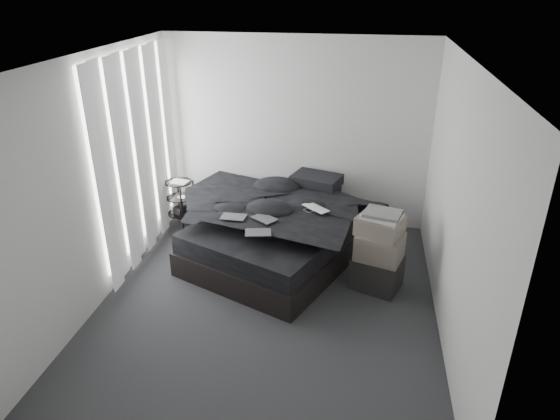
% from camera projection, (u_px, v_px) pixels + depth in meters
% --- Properties ---
extents(floor, '(3.60, 4.20, 0.01)m').
position_uv_depth(floor, '(268.00, 302.00, 5.49)').
color(floor, '#313133').
rests_on(floor, ground).
extents(ceiling, '(3.60, 4.20, 0.01)m').
position_uv_depth(ceiling, '(265.00, 58.00, 4.38)').
color(ceiling, white).
rests_on(ceiling, ground).
extents(wall_back, '(3.60, 0.01, 2.60)m').
position_uv_depth(wall_back, '(296.00, 134.00, 6.81)').
color(wall_back, silver).
rests_on(wall_back, ground).
extents(wall_front, '(3.60, 0.01, 2.60)m').
position_uv_depth(wall_front, '(200.00, 327.00, 3.06)').
color(wall_front, silver).
rests_on(wall_front, ground).
extents(wall_left, '(0.01, 4.20, 2.60)m').
position_uv_depth(wall_left, '(98.00, 182.00, 5.21)').
color(wall_left, silver).
rests_on(wall_left, ground).
extents(wall_right, '(0.01, 4.20, 2.60)m').
position_uv_depth(wall_right, '(455.00, 207.00, 4.66)').
color(wall_right, silver).
rests_on(wall_right, ground).
extents(window_left, '(0.02, 2.00, 2.30)m').
position_uv_depth(window_left, '(136.00, 151.00, 5.99)').
color(window_left, white).
rests_on(window_left, wall_left).
extents(curtain_left, '(0.06, 2.12, 2.48)m').
position_uv_depth(curtain_left, '(140.00, 156.00, 6.01)').
color(curtain_left, white).
rests_on(curtain_left, wall_left).
extents(bed, '(2.43, 2.71, 0.30)m').
position_uv_depth(bed, '(281.00, 245.00, 6.34)').
color(bed, black).
rests_on(bed, floor).
extents(mattress, '(2.34, 2.63, 0.24)m').
position_uv_depth(mattress, '(281.00, 226.00, 6.22)').
color(mattress, black).
rests_on(mattress, bed).
extents(duvet, '(2.26, 2.40, 0.26)m').
position_uv_depth(duvet, '(279.00, 210.00, 6.07)').
color(duvet, black).
rests_on(duvet, mattress).
extents(pillow_lower, '(0.80, 0.68, 0.15)m').
position_uv_depth(pillow_lower, '(312.00, 189.00, 6.82)').
color(pillow_lower, black).
rests_on(pillow_lower, mattress).
extents(pillow_upper, '(0.73, 0.60, 0.14)m').
position_uv_depth(pillow_upper, '(316.00, 180.00, 6.70)').
color(pillow_upper, black).
rests_on(pillow_upper, pillow_lower).
extents(laptop, '(0.42, 0.41, 0.03)m').
position_uv_depth(laptop, '(313.00, 204.00, 5.89)').
color(laptop, silver).
rests_on(laptop, duvet).
extents(comic_a, '(0.29, 0.19, 0.01)m').
position_uv_depth(comic_a, '(233.00, 211.00, 5.74)').
color(comic_a, black).
rests_on(comic_a, duvet).
extents(comic_b, '(0.34, 0.31, 0.01)m').
position_uv_depth(comic_b, '(264.00, 212.00, 5.70)').
color(comic_b, black).
rests_on(comic_b, duvet).
extents(comic_c, '(0.31, 0.24, 0.01)m').
position_uv_depth(comic_c, '(258.00, 225.00, 5.38)').
color(comic_c, black).
rests_on(comic_c, duvet).
extents(side_stand, '(0.47, 0.47, 0.68)m').
position_uv_depth(side_stand, '(180.00, 205.00, 7.01)').
color(side_stand, black).
rests_on(side_stand, floor).
extents(papers, '(0.29, 0.23, 0.01)m').
position_uv_depth(papers, '(178.00, 182.00, 6.85)').
color(papers, white).
rests_on(papers, side_stand).
extents(floor_books, '(0.16, 0.20, 0.12)m').
position_uv_depth(floor_books, '(211.00, 249.00, 6.43)').
color(floor_books, black).
rests_on(floor_books, floor).
extents(box_lower, '(0.63, 0.57, 0.39)m').
position_uv_depth(box_lower, '(376.00, 272.00, 5.68)').
color(box_lower, black).
rests_on(box_lower, floor).
extents(box_mid, '(0.58, 0.51, 0.30)m').
position_uv_depth(box_mid, '(380.00, 247.00, 5.52)').
color(box_mid, '#6B6054').
rests_on(box_mid, box_lower).
extents(box_upper, '(0.58, 0.53, 0.20)m').
position_uv_depth(box_upper, '(380.00, 226.00, 5.43)').
color(box_upper, '#6B6054').
rests_on(box_upper, box_mid).
extents(art_book_white, '(0.49, 0.44, 0.04)m').
position_uv_depth(art_book_white, '(382.00, 216.00, 5.38)').
color(art_book_white, silver).
rests_on(art_book_white, box_upper).
extents(art_book_snake, '(0.45, 0.40, 0.04)m').
position_uv_depth(art_book_snake, '(383.00, 213.00, 5.35)').
color(art_book_snake, silver).
rests_on(art_book_snake, art_book_white).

